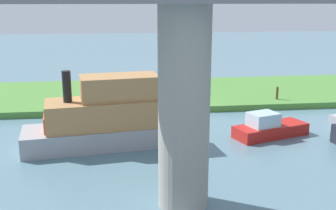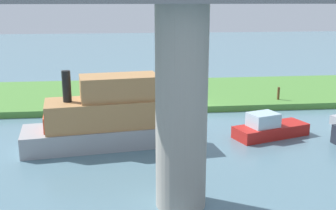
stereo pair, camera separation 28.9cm
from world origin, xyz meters
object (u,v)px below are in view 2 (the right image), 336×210
bridge_pylon (181,110)px  person_on_bank (123,94)px  mooring_post (278,93)px  riverboat_paddlewheel (269,128)px  pontoon_yellow (93,121)px  houseboat_blue (105,118)px

bridge_pylon → person_on_bank: size_ratio=6.13×
person_on_bank → mooring_post: (-12.93, 0.36, -0.17)m
person_on_bank → mooring_post: 12.93m
bridge_pylon → riverboat_paddlewheel: size_ratio=1.62×
person_on_bank → riverboat_paddlewheel: person_on_bank is taller
mooring_post → riverboat_paddlewheel: size_ratio=0.20×
pontoon_yellow → mooring_post: bearing=-162.4°
riverboat_paddlewheel → pontoon_yellow: bearing=-15.2°
houseboat_blue → riverboat_paddlewheel: bearing=-178.1°
mooring_post → houseboat_blue: houseboat_blue is taller
mooring_post → pontoon_yellow: size_ratio=0.23×
riverboat_paddlewheel → pontoon_yellow: riverboat_paddlewheel is taller
bridge_pylon → riverboat_paddlewheel: bearing=-129.8°
riverboat_paddlewheel → person_on_bank: bearing=-41.5°
houseboat_blue → person_on_bank: bearing=-97.5°
bridge_pylon → houseboat_blue: size_ratio=0.90×
person_on_bank → houseboat_blue: (1.14, 8.59, 0.54)m
mooring_post → pontoon_yellow: 15.79m
riverboat_paddlewheel → bridge_pylon: bearing=50.2°
bridge_pylon → person_on_bank: bridge_pylon is taller
mooring_post → riverboat_paddlewheel: riverboat_paddlewheel is taller
riverboat_paddlewheel → houseboat_blue: bearing=1.9°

